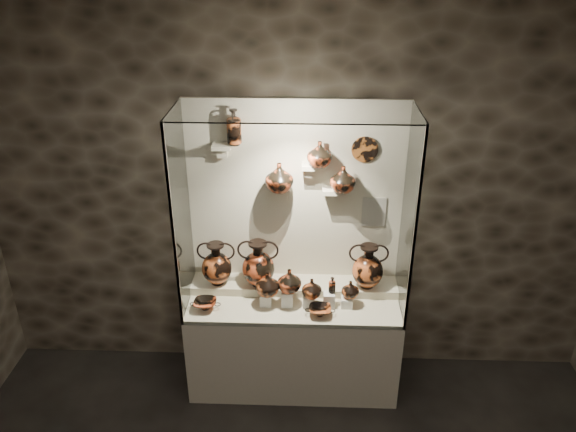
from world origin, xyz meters
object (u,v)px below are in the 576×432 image
object	(u,v)px
amphora_left	(217,263)
jug_c	(312,288)
jug_b	(289,280)
lekythos_tall	(234,125)
jug_e	(350,289)
amphora_right	(368,266)
kylix_left	(205,304)
ovoid_vase_a	(279,177)
lekythos_small	(332,284)
ovoid_vase_c	(343,179)
jug_a	(268,284)
ovoid_vase_b	(319,154)
amphora_mid	(258,263)
kylix_right	(320,310)

from	to	relation	value
amphora_left	jug_c	bearing A→B (deg)	-24.03
jug_b	lekythos_tall	xyz separation A→B (m)	(-0.42, 0.27, 1.16)
jug_e	amphora_right	bearing A→B (deg)	65.70
kylix_left	ovoid_vase_a	bearing A→B (deg)	10.07
lekythos_small	ovoid_vase_c	distance (m)	0.83
jug_a	ovoid_vase_b	xyz separation A→B (m)	(0.38, 0.25, 0.99)
amphora_left	kylix_left	world-z (taller)	amphora_left
amphora_right	jug_b	size ratio (longest dim) A/B	1.92
ovoid_vase_a	ovoid_vase_b	distance (m)	0.35
amphora_mid	ovoid_vase_b	size ratio (longest dim) A/B	2.03
amphora_right	ovoid_vase_a	distance (m)	1.03
amphora_right	jug_b	xyz separation A→B (m)	(-0.62, -0.18, -0.03)
amphora_right	lekythos_tall	bearing A→B (deg)	178.82
jug_a	ovoid_vase_b	size ratio (longest dim) A/B	1.02
amphora_mid	kylix_right	distance (m)	0.63
jug_b	ovoid_vase_b	size ratio (longest dim) A/B	1.01
amphora_left	jug_a	xyz separation A→B (m)	(0.43, -0.20, -0.05)
jug_c	ovoid_vase_a	distance (m)	0.90
jug_c	jug_a	bearing A→B (deg)	155.29
lekythos_small	ovoid_vase_b	world-z (taller)	ovoid_vase_b
kylix_right	ovoid_vase_c	distance (m)	1.02
amphora_right	jug_c	distance (m)	0.50
amphora_mid	jug_c	world-z (taller)	amphora_mid
ovoid_vase_b	jug_e	bearing A→B (deg)	-40.39
jug_e	lekythos_tall	xyz separation A→B (m)	(-0.89, 0.26, 1.23)
ovoid_vase_c	jug_b	bearing A→B (deg)	-128.94
amphora_left	amphora_right	size ratio (longest dim) A/B	0.97
amphora_left	jug_b	size ratio (longest dim) A/B	1.87
lekythos_tall	ovoid_vase_b	distance (m)	0.66
amphora_mid	kylix_left	size ratio (longest dim) A/B	1.71
amphora_right	jug_b	bearing A→B (deg)	-159.82
ovoid_vase_c	amphora_mid	bearing A→B (deg)	-154.74
kylix_left	ovoid_vase_c	size ratio (longest dim) A/B	1.13
jug_b	lekythos_small	size ratio (longest dim) A/B	1.29
jug_b	jug_c	world-z (taller)	jug_b
kylix_left	ovoid_vase_a	distance (m)	1.15
ovoid_vase_b	amphora_right	bearing A→B (deg)	-7.16
jug_b	ovoid_vase_a	world-z (taller)	ovoid_vase_a
jug_b	jug_e	bearing A→B (deg)	-17.74
amphora_mid	amphora_right	size ratio (longest dim) A/B	1.05
lekythos_small	amphora_left	bearing A→B (deg)	166.01
amphora_left	lekythos_tall	bearing A→B (deg)	16.06
amphora_mid	amphora_left	bearing A→B (deg)	165.44
amphora_right	lekythos_small	distance (m)	0.34
lekythos_tall	ovoid_vase_b	size ratio (longest dim) A/B	1.53
jug_b	kylix_right	world-z (taller)	jug_b
jug_e	kylix_left	bearing A→B (deg)	-159.74
jug_e	lekythos_small	world-z (taller)	lekythos_small
jug_c	jug_e	distance (m)	0.30
amphora_mid	ovoid_vase_b	xyz separation A→B (m)	(0.47, 0.06, 0.92)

